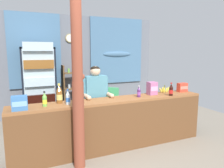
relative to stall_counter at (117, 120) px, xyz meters
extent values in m
plane|color=gray|center=(-0.06, 0.81, -0.56)|extent=(7.63, 7.63, 0.00)
cube|color=slate|center=(-0.06, 2.64, 0.80)|extent=(4.80, 0.12, 2.72)
cube|color=teal|center=(-1.13, 2.55, 1.21)|extent=(1.30, 0.04, 1.91)
ellipsoid|color=teal|center=(-1.13, 2.53, 1.11)|extent=(0.72, 0.10, 0.16)
cube|color=teal|center=(1.19, 2.55, 1.21)|extent=(1.66, 0.04, 1.91)
ellipsoid|color=teal|center=(1.19, 2.53, 1.11)|extent=(0.91, 0.10, 0.16)
cylinder|color=tan|center=(-0.22, 2.56, 1.55)|extent=(0.23, 0.03, 0.23)
cylinder|color=white|center=(-0.22, 2.54, 1.55)|extent=(0.20, 0.01, 0.20)
cube|color=beige|center=(-1.08, 2.56, 1.18)|extent=(0.24, 0.02, 0.18)
cube|color=#935B33|center=(0.00, 0.11, 0.33)|extent=(3.55, 0.47, 0.04)
cube|color=brown|center=(0.00, -0.11, -0.12)|extent=(3.55, 0.04, 0.87)
cube|color=brown|center=(-1.73, 0.11, -0.12)|extent=(0.08, 0.43, 0.87)
cube|color=brown|center=(1.73, 0.11, -0.12)|extent=(0.08, 0.43, 0.87)
cylinder|color=brown|center=(-0.75, -0.28, 0.10)|extent=(0.17, 0.17, 1.32)
cylinder|color=brown|center=(-0.75, -0.28, 1.42)|extent=(0.16, 0.16, 1.32)
ellipsoid|color=brown|center=(-0.68, -0.28, 0.83)|extent=(0.06, 0.05, 0.08)
cube|color=black|center=(-1.11, 2.47, 0.37)|extent=(0.77, 0.04, 1.86)
cube|color=black|center=(-1.47, 2.17, 0.37)|extent=(0.04, 0.65, 1.86)
cube|color=black|center=(-0.74, 2.17, 0.37)|extent=(0.04, 0.65, 1.86)
cube|color=black|center=(-1.11, 2.17, 1.28)|extent=(0.77, 0.65, 0.04)
cube|color=black|center=(-1.11, 2.17, -0.52)|extent=(0.77, 0.65, 0.08)
cube|color=silver|center=(-1.11, 1.86, 0.42)|extent=(0.71, 0.02, 1.70)
cylinder|color=#B7B7BC|center=(-0.78, 1.82, 0.37)|extent=(0.02, 0.02, 0.40)
cube|color=silver|center=(-1.11, 2.17, -0.01)|extent=(0.69, 0.57, 0.02)
cube|color=black|center=(-1.11, 2.04, 0.10)|extent=(0.65, 0.53, 0.20)
cube|color=silver|center=(-1.11, 2.17, 0.39)|extent=(0.69, 0.57, 0.02)
cube|color=silver|center=(-1.11, 2.04, 0.50)|extent=(0.65, 0.53, 0.20)
cube|color=silver|center=(-1.11, 2.17, 0.79)|extent=(0.69, 0.57, 0.02)
cube|color=brown|center=(-1.11, 2.04, 0.90)|extent=(0.65, 0.53, 0.20)
cube|color=silver|center=(-1.11, 2.17, 1.20)|extent=(0.69, 0.57, 0.02)
cube|color=silver|center=(-1.11, 2.04, 1.31)|extent=(0.65, 0.53, 0.20)
cube|color=brown|center=(-0.49, 2.28, 0.14)|extent=(0.04, 0.28, 1.40)
cube|color=brown|center=(-0.05, 2.28, 0.14)|extent=(0.04, 0.28, 1.40)
cube|color=brown|center=(-0.27, 2.28, 0.63)|extent=(0.44, 0.28, 0.02)
cylinder|color=#75C64C|center=(-0.34, 2.28, 0.70)|extent=(0.05, 0.05, 0.11)
cylinder|color=orange|center=(-0.21, 2.28, 0.70)|extent=(0.06, 0.06, 0.12)
cube|color=brown|center=(-0.27, 2.28, 0.21)|extent=(0.44, 0.28, 0.02)
cylinder|color=silver|center=(-0.34, 2.28, 0.28)|extent=(0.06, 0.06, 0.11)
cylinder|color=brown|center=(-0.21, 2.28, 0.29)|extent=(0.06, 0.06, 0.13)
cube|color=brown|center=(-0.27, 2.28, -0.21)|extent=(0.44, 0.28, 0.02)
cylinder|color=orange|center=(-0.34, 2.28, -0.12)|extent=(0.05, 0.05, 0.15)
cylinder|color=#56286B|center=(-0.21, 2.28, -0.14)|extent=(0.06, 0.06, 0.11)
cube|color=#4CC675|center=(0.68, 1.71, -0.12)|extent=(0.62, 0.62, 0.04)
cube|color=#4CC675|center=(0.55, 1.55, 0.10)|extent=(0.35, 0.30, 0.40)
cylinder|color=#4CC675|center=(0.95, 1.73, -0.34)|extent=(0.04, 0.04, 0.44)
cylinder|color=#4CC675|center=(0.66, 1.97, -0.34)|extent=(0.04, 0.04, 0.44)
cylinder|color=#4CC675|center=(0.71, 1.44, -0.34)|extent=(0.04, 0.04, 0.44)
cylinder|color=#4CC675|center=(0.41, 1.68, -0.34)|extent=(0.04, 0.04, 0.44)
cube|color=#4CC675|center=(0.84, 1.58, 0.00)|extent=(0.28, 0.33, 0.03)
cube|color=#4CC675|center=(0.53, 1.83, 0.00)|extent=(0.28, 0.33, 0.03)
cylinder|color=#28282D|center=(-0.30, 0.49, -0.16)|extent=(0.11, 0.11, 0.80)
cylinder|color=#28282D|center=(-0.13, 0.49, -0.16)|extent=(0.11, 0.11, 0.80)
cube|color=teal|center=(-0.22, 0.49, 0.49)|extent=(0.40, 0.20, 0.51)
sphere|color=#DBB28E|center=(-0.22, 0.49, 0.83)|extent=(0.19, 0.19, 0.19)
ellipsoid|color=black|center=(-0.22, 0.50, 0.87)|extent=(0.18, 0.18, 0.10)
cylinder|color=teal|center=(-0.43, 0.49, 0.55)|extent=(0.08, 0.08, 0.31)
cylinder|color=#DBB28E|center=(-0.43, 0.34, 0.39)|extent=(0.07, 0.26, 0.07)
sphere|color=#DBB28E|center=(-0.43, 0.21, 0.39)|extent=(0.08, 0.08, 0.08)
cylinder|color=teal|center=(0.00, 0.49, 0.55)|extent=(0.08, 0.08, 0.31)
cylinder|color=#DBB28E|center=(0.00, 0.34, 0.39)|extent=(0.07, 0.26, 0.07)
sphere|color=#DBB28E|center=(0.00, 0.21, 0.39)|extent=(0.08, 0.08, 0.08)
cylinder|color=brown|center=(-0.94, 0.21, 0.46)|extent=(0.10, 0.10, 0.20)
cone|color=brown|center=(-0.94, 0.21, 0.60)|extent=(0.10, 0.10, 0.09)
cylinder|color=#E5CC4C|center=(-0.94, 0.21, 0.66)|extent=(0.04, 0.04, 0.03)
cylinder|color=#E5D166|center=(-0.94, 0.21, 0.46)|extent=(0.10, 0.10, 0.09)
cylinder|color=#75C64C|center=(-1.19, 0.09, 0.43)|extent=(0.07, 0.07, 0.15)
cone|color=#75C64C|center=(-1.19, 0.09, 0.54)|extent=(0.07, 0.07, 0.07)
cylinder|color=black|center=(-1.19, 0.09, 0.58)|extent=(0.03, 0.03, 0.02)
cylinder|color=yellow|center=(-1.19, 0.09, 0.43)|extent=(0.07, 0.07, 0.07)
cylinder|color=silver|center=(-0.83, 0.06, 0.43)|extent=(0.07, 0.07, 0.16)
cone|color=silver|center=(-0.83, 0.06, 0.55)|extent=(0.07, 0.07, 0.07)
cylinder|color=blue|center=(-0.83, 0.06, 0.59)|extent=(0.03, 0.03, 0.03)
cylinder|color=blue|center=(-0.83, 0.06, 0.43)|extent=(0.07, 0.07, 0.07)
cylinder|color=#56286B|center=(0.50, 0.09, 0.42)|extent=(0.06, 0.06, 0.13)
cone|color=#56286B|center=(0.50, 0.09, 0.52)|extent=(0.06, 0.06, 0.06)
cylinder|color=silver|center=(0.50, 0.09, 0.56)|extent=(0.03, 0.03, 0.02)
cylinder|color=purple|center=(0.50, 0.09, 0.42)|extent=(0.07, 0.07, 0.06)
cylinder|color=black|center=(1.12, -0.06, 0.43)|extent=(0.07, 0.07, 0.16)
cone|color=black|center=(1.12, -0.06, 0.55)|extent=(0.07, 0.07, 0.07)
cylinder|color=red|center=(1.12, -0.06, 0.60)|extent=(0.03, 0.03, 0.03)
cylinder|color=red|center=(1.12, -0.06, 0.43)|extent=(0.07, 0.07, 0.07)
cube|color=#3D75B7|center=(-1.55, 0.01, 0.46)|extent=(0.22, 0.14, 0.21)
cube|color=#7CB5F7|center=(-1.55, -0.06, 0.46)|extent=(0.20, 0.00, 0.07)
cube|color=#B76699|center=(0.85, 0.17, 0.48)|extent=(0.17, 0.15, 0.25)
cube|color=#F7A5D8|center=(0.85, 0.10, 0.48)|extent=(0.15, 0.00, 0.09)
cube|color=#E5422D|center=(1.61, 0.17, 0.45)|extent=(0.21, 0.11, 0.18)
cube|color=#FF826D|center=(1.61, 0.11, 0.45)|extent=(0.19, 0.00, 0.06)
ellipsoid|color=#DBCC42|center=(1.13, 0.26, 0.41)|extent=(0.09, 0.03, 0.12)
ellipsoid|color=#DBCC42|center=(1.17, 0.26, 0.41)|extent=(0.06, 0.04, 0.13)
ellipsoid|color=#DBCC42|center=(1.21, 0.26, 0.41)|extent=(0.05, 0.03, 0.14)
ellipsoid|color=#DBCC42|center=(1.26, 0.24, 0.40)|extent=(0.06, 0.03, 0.12)
ellipsoid|color=#DBCC42|center=(1.30, 0.25, 0.41)|extent=(0.08, 0.04, 0.13)
cylinder|color=olive|center=(1.21, 0.25, 0.48)|extent=(0.02, 0.02, 0.05)
camera|label=1|loc=(-1.50, -3.25, 1.20)|focal=33.79mm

